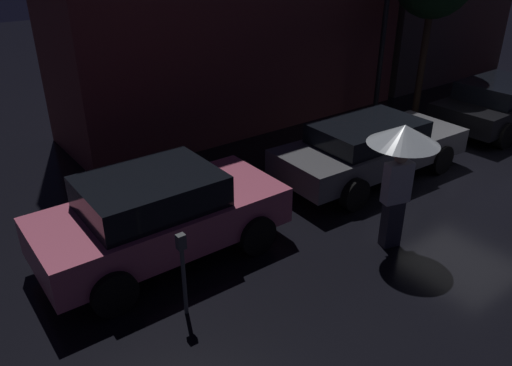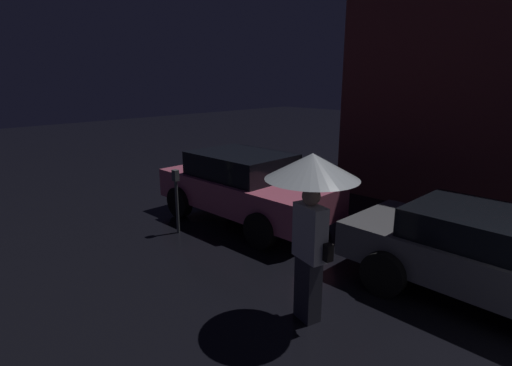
# 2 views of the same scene
# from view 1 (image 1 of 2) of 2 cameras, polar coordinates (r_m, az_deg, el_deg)

# --- Properties ---
(ground_plane) EXTENTS (60.00, 60.00, 0.00)m
(ground_plane) POSITION_cam_1_polar(r_m,az_deg,el_deg) (12.41, 24.03, 0.86)
(ground_plane) COLOR black
(parked_car_pink) EXTENTS (4.10, 2.02, 1.51)m
(parked_car_pink) POSITION_cam_1_polar(r_m,az_deg,el_deg) (8.34, -10.95, -3.48)
(parked_car_pink) COLOR #DB6684
(parked_car_pink) RESTS_ON ground
(parked_car_grey) EXTENTS (4.62, 1.93, 1.30)m
(parked_car_grey) POSITION_cam_1_polar(r_m,az_deg,el_deg) (11.27, 12.93, 4.03)
(parked_car_grey) COLOR slate
(parked_car_grey) RESTS_ON ground
(parked_car_black) EXTENTS (4.36, 2.05, 1.36)m
(parked_car_black) POSITION_cam_1_polar(r_m,az_deg,el_deg) (15.53, 26.19, 8.25)
(parked_car_black) COLOR black
(parked_car_black) RESTS_ON ground
(pedestrian_with_umbrella) EXTENTS (1.16, 1.16, 2.23)m
(pedestrian_with_umbrella) POSITION_cam_1_polar(r_m,az_deg,el_deg) (8.35, 16.33, 3.49)
(pedestrian_with_umbrella) COLOR #383842
(pedestrian_with_umbrella) RESTS_ON ground
(parking_meter) EXTENTS (0.12, 0.10, 1.33)m
(parking_meter) POSITION_cam_1_polar(r_m,az_deg,el_deg) (7.01, -8.35, -9.38)
(parking_meter) COLOR #4C5154
(parking_meter) RESTS_ON ground
(street_lamp_near) EXTENTS (0.39, 0.39, 4.80)m
(street_lamp_near) POSITION_cam_1_polar(r_m,az_deg,el_deg) (14.33, 14.67, 18.84)
(street_lamp_near) COLOR black
(street_lamp_near) RESTS_ON ground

